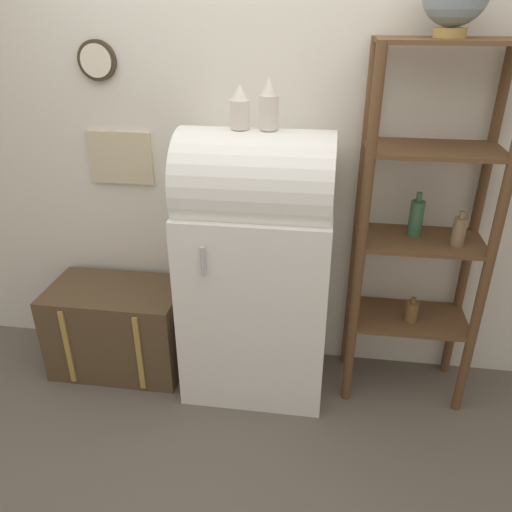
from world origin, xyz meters
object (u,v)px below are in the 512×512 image
at_px(refrigerator, 256,266).
at_px(vase_left, 240,108).
at_px(vase_center, 269,105).
at_px(suitcase_trunk, 119,327).

xyz_separation_m(refrigerator, vase_left, (-0.08, -0.01, 0.82)).
relative_size(refrigerator, vase_center, 6.27).
distance_m(vase_left, vase_center, 0.14).
bearing_deg(refrigerator, suitcase_trunk, 178.98).
relative_size(refrigerator, vase_left, 7.42).
xyz_separation_m(vase_left, vase_center, (0.14, 0.00, 0.02)).
bearing_deg(suitcase_trunk, refrigerator, -1.02).
bearing_deg(vase_left, suitcase_trunk, 178.30).
height_order(refrigerator, vase_left, vase_left).
bearing_deg(vase_left, vase_center, 0.42).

